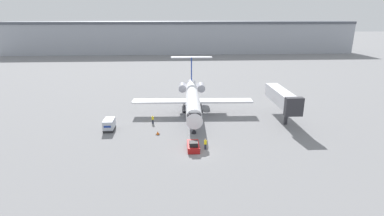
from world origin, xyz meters
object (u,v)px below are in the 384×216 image
pushback_tug (193,146)px  luggage_cart (109,125)px  worker_by_wing (153,119)px  traffic_cone_left (158,133)px  jet_bridge (282,98)px  worker_near_tug (205,144)px  airplane_main (193,98)px

pushback_tug → luggage_cart: size_ratio=1.17×
pushback_tug → worker_by_wing: size_ratio=2.25×
traffic_cone_left → jet_bridge: (24.30, 6.63, 4.17)m
worker_near_tug → worker_by_wing: bearing=126.8°
luggage_cart → traffic_cone_left: (8.92, -2.59, -0.75)m
pushback_tug → luggage_cart: 17.31m
airplane_main → jet_bridge: 18.12m
pushback_tug → worker_by_wing: (-7.12, 11.96, 0.28)m
airplane_main → traffic_cone_left: bearing=-121.1°
luggage_cart → jet_bridge: size_ratio=0.23×
airplane_main → worker_by_wing: 10.20m
worker_by_wing → airplane_main: bearing=35.3°
airplane_main → worker_near_tug: bearing=-86.9°
luggage_cart → worker_near_tug: (16.69, -9.04, -0.10)m
worker_near_tug → jet_bridge: bearing=38.4°
pushback_tug → worker_near_tug: worker_near_tug is taller
worker_near_tug → traffic_cone_left: (-7.78, 6.45, -0.65)m
worker_near_tug → jet_bridge: jet_bridge is taller
jet_bridge → luggage_cart: bearing=-173.1°
luggage_cart → worker_near_tug: 18.99m
airplane_main → worker_by_wing: (-8.04, -5.69, -2.64)m
worker_by_wing → traffic_cone_left: bearing=-77.5°
pushback_tug → worker_near_tug: size_ratio=2.07×
airplane_main → luggage_cart: (-15.72, -8.68, -2.45)m
traffic_cone_left → worker_by_wing: bearing=102.5°
jet_bridge → traffic_cone_left: bearing=-164.7°
jet_bridge → worker_by_wing: bearing=-177.7°
pushback_tug → jet_bridge: (18.42, 13.01, 3.87)m
airplane_main → worker_near_tug: airplane_main is taller
worker_near_tug → jet_bridge: 21.36m
traffic_cone_left → jet_bridge: bearing=15.3°
luggage_cart → jet_bridge: 33.63m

